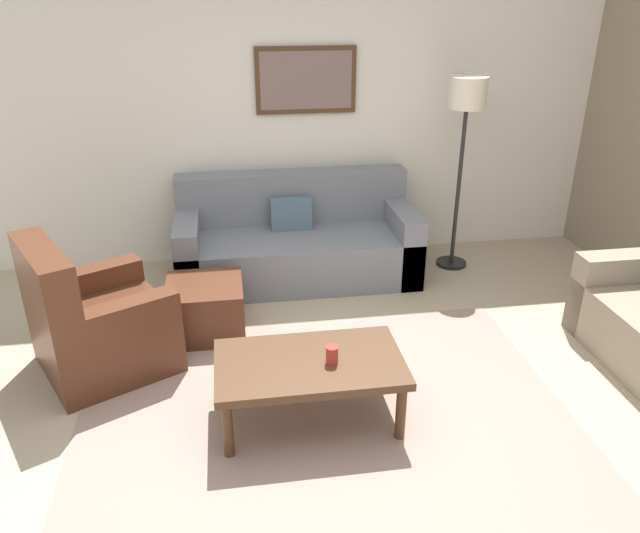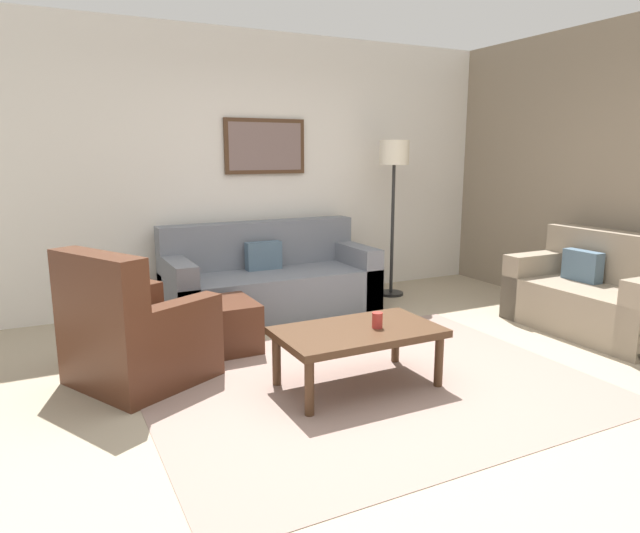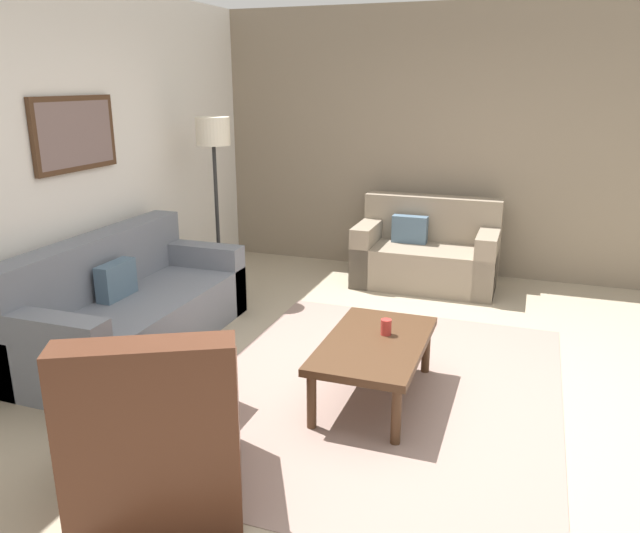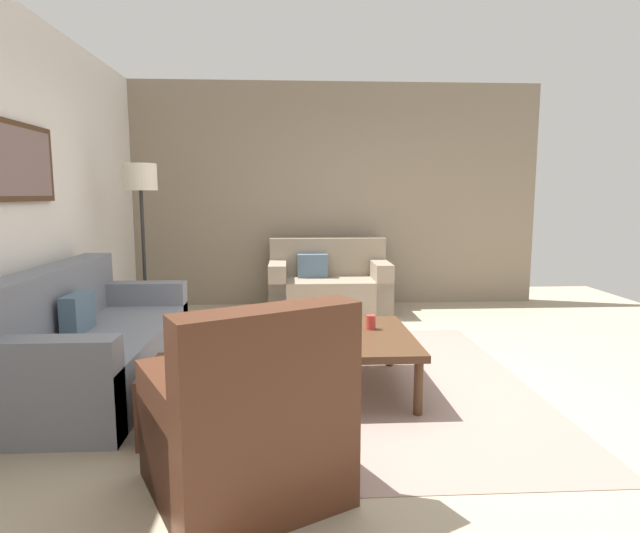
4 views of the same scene
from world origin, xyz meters
TOP-DOWN VIEW (x-y plane):
  - ground_plane at (0.00, 0.00)m, footprint 8.00×8.00m
  - stone_feature_panel at (3.00, 0.00)m, footprint 0.12×5.20m
  - area_rug at (0.00, 0.00)m, footprint 2.99×2.36m
  - couch_main at (0.07, 2.09)m, footprint 2.07×0.91m
  - couch_loveseat at (2.48, 0.12)m, footprint 0.81×1.42m
  - armchair_leather at (-1.46, 0.77)m, footprint 1.08×1.08m
  - ottoman at (-0.72, 1.15)m, footprint 0.56×0.56m
  - coffee_table at (-0.09, 0.02)m, footprint 1.10×0.64m
  - cup at (0.03, -0.02)m, footprint 0.07×0.07m
  - lamp_standing at (1.53, 2.04)m, footprint 0.32×0.32m
  - framed_artwork at (0.23, 2.51)m, footprint 0.88×0.04m

SIDE VIEW (x-z plane):
  - ground_plane at x=0.00m, z-range 0.00..0.00m
  - area_rug at x=0.00m, z-range 0.00..0.01m
  - ottoman at x=-0.72m, z-range 0.00..0.40m
  - couch_main at x=0.07m, z-range -0.14..0.74m
  - couch_loveseat at x=2.48m, z-range -0.14..0.74m
  - armchair_leather at x=-1.46m, z-range -0.17..0.78m
  - coffee_table at x=-0.09m, z-range 0.15..0.56m
  - cup at x=0.03m, z-range 0.41..0.52m
  - stone_feature_panel at x=3.00m, z-range 0.00..2.80m
  - lamp_standing at x=1.53m, z-range 0.55..2.26m
  - framed_artwork at x=0.23m, z-range 1.36..1.93m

